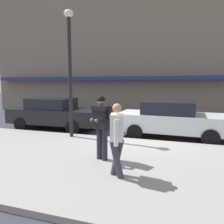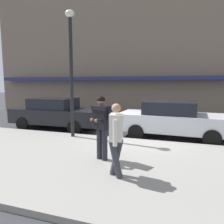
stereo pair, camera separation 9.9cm
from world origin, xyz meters
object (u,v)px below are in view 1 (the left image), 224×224
man_texting_on_phone (102,121)px  parked_sedan_near (55,113)px  parked_sedan_mid (172,119)px  pedestrian_in_light_coat (117,135)px  street_lamp_post (70,61)px

man_texting_on_phone → parked_sedan_near: bearing=135.7°
parked_sedan_near → parked_sedan_mid: same height
pedestrian_in_light_coat → street_lamp_post: street_lamp_post is taller
man_texting_on_phone → pedestrian_in_light_coat: bearing=-52.5°
man_texting_on_phone → pedestrian_in_light_coat: man_texting_on_phone is taller
parked_sedan_near → man_texting_on_phone: size_ratio=2.50×
parked_sedan_mid → street_lamp_post: size_ratio=0.94×
man_texting_on_phone → street_lamp_post: (-2.09, 2.14, 1.89)m
parked_sedan_mid → parked_sedan_near: bearing=179.1°
parked_sedan_near → man_texting_on_phone: (3.90, -3.81, 0.46)m
parked_sedan_mid → street_lamp_post: street_lamp_post is taller
pedestrian_in_light_coat → parked_sedan_near: bearing=134.3°
parked_sedan_mid → pedestrian_in_light_coat: bearing=-102.4°
man_texting_on_phone → street_lamp_post: street_lamp_post is taller
pedestrian_in_light_coat → street_lamp_post: size_ratio=0.35×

